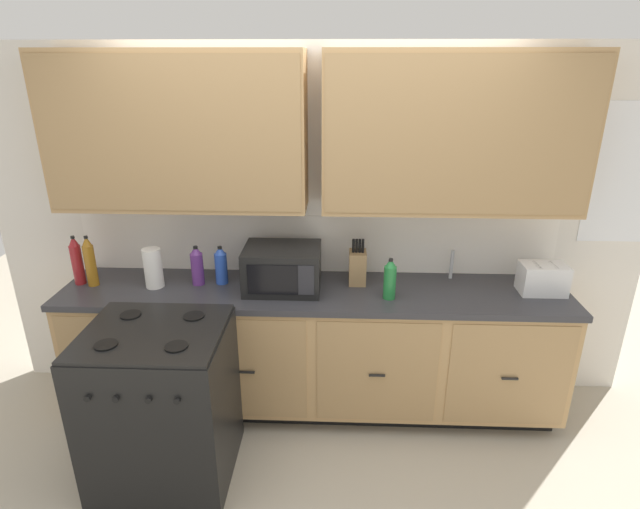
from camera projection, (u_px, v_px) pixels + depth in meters
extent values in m
plane|color=#B2A893|center=(312.00, 434.00, 3.31)|extent=(8.06, 8.06, 0.00)
cube|color=white|center=(316.00, 230.00, 3.46)|extent=(4.42, 0.05, 2.40)
cube|color=white|center=(316.00, 244.00, 3.47)|extent=(3.22, 0.01, 0.40)
cube|color=tan|center=(177.00, 132.00, 3.06)|extent=(1.56, 0.34, 0.94)
cube|color=#A58052|center=(168.00, 136.00, 2.90)|extent=(1.53, 0.01, 0.89)
cube|color=tan|center=(454.00, 133.00, 3.00)|extent=(1.56, 0.34, 0.94)
cube|color=#A58052|center=(461.00, 138.00, 2.84)|extent=(1.53, 0.01, 0.89)
cube|color=white|center=(625.00, 174.00, 3.21)|extent=(0.44, 0.01, 0.90)
cube|color=black|center=(315.00, 396.00, 3.60)|extent=(3.16, 0.48, 0.10)
cube|color=tan|center=(314.00, 346.00, 3.42)|extent=(3.22, 0.60, 0.77)
cube|color=#A88354|center=(120.00, 367.00, 3.18)|extent=(0.74, 0.01, 0.70)
cube|color=black|center=(119.00, 369.00, 3.17)|extent=(0.10, 0.01, 0.01)
cube|color=#A88354|center=(247.00, 370.00, 3.15)|extent=(0.74, 0.01, 0.70)
cube|color=black|center=(247.00, 372.00, 3.14)|extent=(0.10, 0.01, 0.01)
cube|color=#A88354|center=(377.00, 373.00, 3.12)|extent=(0.74, 0.01, 0.70)
cube|color=black|center=(377.00, 375.00, 3.11)|extent=(0.10, 0.01, 0.01)
cube|color=#A88354|center=(509.00, 376.00, 3.09)|extent=(0.74, 0.01, 0.70)
cube|color=black|center=(510.00, 379.00, 3.08)|extent=(0.10, 0.01, 0.01)
cube|color=#333338|center=(314.00, 292.00, 3.27)|extent=(3.25, 0.63, 0.04)
cube|color=#A8AAAF|center=(455.00, 291.00, 3.26)|extent=(0.56, 0.38, 0.02)
cube|color=black|center=(162.00, 405.00, 2.87)|extent=(0.76, 0.66, 0.92)
cube|color=black|center=(152.00, 332.00, 2.70)|extent=(0.74, 0.65, 0.02)
cylinder|color=black|center=(106.00, 345.00, 2.55)|extent=(0.12, 0.12, 0.01)
cylinder|color=black|center=(176.00, 347.00, 2.54)|extent=(0.12, 0.12, 0.01)
cylinder|color=black|center=(131.00, 315.00, 2.85)|extent=(0.12, 0.12, 0.01)
cylinder|color=black|center=(194.00, 316.00, 2.84)|extent=(0.12, 0.12, 0.01)
cylinder|color=black|center=(87.00, 399.00, 2.46)|extent=(0.03, 0.02, 0.03)
cylinder|color=black|center=(116.00, 399.00, 2.45)|extent=(0.03, 0.02, 0.03)
cylinder|color=black|center=(148.00, 400.00, 2.44)|extent=(0.03, 0.02, 0.03)
cylinder|color=black|center=(177.00, 401.00, 2.44)|extent=(0.03, 0.02, 0.03)
cube|color=black|center=(282.00, 268.00, 3.22)|extent=(0.48, 0.36, 0.28)
cube|color=black|center=(272.00, 280.00, 3.05)|extent=(0.31, 0.01, 0.19)
cube|color=#28282D|center=(306.00, 280.00, 3.05)|extent=(0.10, 0.01, 0.19)
cube|color=white|center=(543.00, 279.00, 3.18)|extent=(0.28, 0.18, 0.19)
cube|color=black|center=(537.00, 265.00, 3.15)|extent=(0.02, 0.13, 0.01)
cube|color=black|center=(553.00, 265.00, 3.15)|extent=(0.02, 0.13, 0.01)
cube|color=#9C794E|center=(357.00, 267.00, 3.31)|extent=(0.11, 0.14, 0.22)
cylinder|color=black|center=(353.00, 246.00, 3.25)|extent=(0.02, 0.02, 0.09)
cylinder|color=black|center=(357.00, 246.00, 3.25)|extent=(0.02, 0.02, 0.09)
cylinder|color=black|center=(360.00, 246.00, 3.24)|extent=(0.02, 0.02, 0.09)
cylinder|color=black|center=(363.00, 246.00, 3.24)|extent=(0.02, 0.02, 0.09)
cylinder|color=#B2B5BA|center=(452.00, 264.00, 3.39)|extent=(0.02, 0.02, 0.20)
cylinder|color=white|center=(153.00, 268.00, 3.25)|extent=(0.12, 0.12, 0.26)
cylinder|color=#237A38|center=(390.00, 283.00, 3.10)|extent=(0.08, 0.08, 0.21)
cone|color=#237A38|center=(391.00, 263.00, 3.06)|extent=(0.07, 0.07, 0.05)
cylinder|color=black|center=(391.00, 260.00, 3.05)|extent=(0.03, 0.03, 0.02)
cylinder|color=#663384|center=(197.00, 269.00, 3.30)|extent=(0.08, 0.08, 0.21)
cone|color=#663384|center=(196.00, 250.00, 3.25)|extent=(0.07, 0.07, 0.05)
cylinder|color=black|center=(195.00, 247.00, 3.24)|extent=(0.03, 0.03, 0.02)
cylinder|color=#9E6619|center=(91.00, 266.00, 3.27)|extent=(0.07, 0.07, 0.27)
cone|color=#9E6619|center=(86.00, 241.00, 3.21)|extent=(0.06, 0.06, 0.07)
cylinder|color=black|center=(86.00, 237.00, 3.20)|extent=(0.02, 0.02, 0.02)
cylinder|color=maroon|center=(78.00, 265.00, 3.30)|extent=(0.07, 0.07, 0.26)
cone|color=maroon|center=(73.00, 241.00, 3.24)|extent=(0.06, 0.06, 0.07)
cylinder|color=black|center=(72.00, 237.00, 3.23)|extent=(0.02, 0.02, 0.02)
cylinder|color=blue|center=(221.00, 268.00, 3.32)|extent=(0.08, 0.08, 0.20)
cone|color=blue|center=(220.00, 250.00, 3.27)|extent=(0.07, 0.07, 0.05)
cylinder|color=black|center=(220.00, 248.00, 3.26)|extent=(0.03, 0.03, 0.02)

